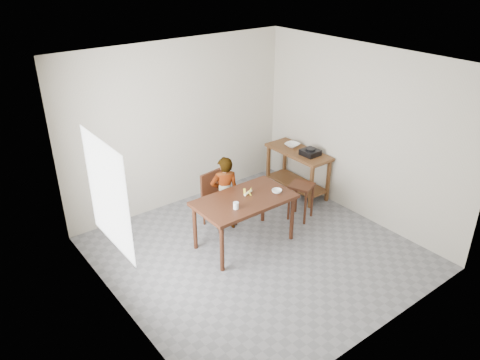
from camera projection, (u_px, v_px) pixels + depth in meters
floor at (257, 254)px, 6.68m from camera, size 4.00×4.00×0.04m
ceiling at (261, 61)px, 5.46m from camera, size 4.00×4.00×0.04m
wall_back at (179, 125)px, 7.50m from camera, size 4.00×0.04×2.70m
wall_front at (388, 235)px, 4.64m from camera, size 4.00×0.04×2.70m
wall_left at (112, 216)px, 4.97m from camera, size 0.04×4.00×2.70m
wall_right at (360, 133)px, 7.17m from camera, size 0.04×4.00×2.70m
window_pane at (107, 195)px, 5.07m from camera, size 0.02×1.10×1.30m
dining_table at (244, 221)px, 6.72m from camera, size 1.40×0.80×0.75m
prep_counter at (297, 172)px, 8.14m from camera, size 0.50×1.20×0.80m
child at (225, 193)px, 7.01m from camera, size 0.51×0.43×1.19m
dining_chair at (220, 201)px, 7.16m from camera, size 0.46×0.46×0.85m
stool at (301, 201)px, 7.40m from camera, size 0.44×0.44×0.60m
glass_tumbler at (236, 206)px, 6.27m from camera, size 0.08×0.08×0.10m
small_bowl at (277, 191)px, 6.70m from camera, size 0.18×0.18×0.05m
banana at (248, 192)px, 6.65m from camera, size 0.19×0.16×0.06m
serving_bowl at (292, 145)px, 8.11m from camera, size 0.28×0.28×0.06m
gas_burner at (310, 152)px, 7.78m from camera, size 0.28×0.28×0.09m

